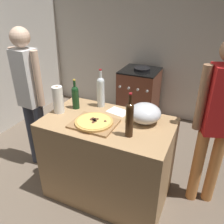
% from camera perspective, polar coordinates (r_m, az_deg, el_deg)
% --- Properties ---
extents(ground_plane, '(4.42, 3.39, 0.02)m').
position_cam_1_polar(ground_plane, '(3.16, 2.15, -10.91)').
color(ground_plane, '#6B5B4C').
extents(kitchen_wall_rear, '(4.42, 0.10, 2.60)m').
position_cam_1_polar(kitchen_wall_rear, '(3.92, 11.11, 17.35)').
color(kitchen_wall_rear, beige).
rests_on(kitchen_wall_rear, ground_plane).
extents(counter, '(1.22, 0.71, 0.89)m').
position_cam_1_polar(counter, '(2.40, -1.02, -11.51)').
color(counter, tan).
rests_on(counter, ground_plane).
extents(cutting_board, '(0.40, 0.32, 0.02)m').
position_cam_1_polar(cutting_board, '(2.10, -4.47, -2.88)').
color(cutting_board, '#9E7247').
rests_on(cutting_board, counter).
extents(pizza, '(0.35, 0.35, 0.03)m').
position_cam_1_polar(pizza, '(2.09, -4.49, -2.38)').
color(pizza, tan).
rests_on(pizza, cutting_board).
extents(mixing_bowl, '(0.29, 0.29, 0.18)m').
position_cam_1_polar(mixing_bowl, '(2.12, 8.14, -0.29)').
color(mixing_bowl, '#B2B2B7').
rests_on(mixing_bowl, counter).
extents(paper_towel_roll, '(0.10, 0.10, 0.27)m').
position_cam_1_polar(paper_towel_roll, '(2.32, -13.17, 2.98)').
color(paper_towel_roll, white).
rests_on(paper_towel_roll, counter).
extents(wine_bottle_green, '(0.07, 0.07, 0.31)m').
position_cam_1_polar(wine_bottle_green, '(2.37, -9.06, 3.86)').
color(wine_bottle_green, '#143819').
rests_on(wine_bottle_green, counter).
extents(wine_bottle_clear, '(0.08, 0.08, 0.40)m').
position_cam_1_polar(wine_bottle_clear, '(2.37, -2.79, 5.28)').
color(wine_bottle_clear, silver).
rests_on(wine_bottle_clear, counter).
extents(wine_bottle_amber, '(0.07, 0.07, 0.39)m').
position_cam_1_polar(wine_bottle_amber, '(1.86, 4.36, -1.53)').
color(wine_bottle_amber, '#331E0F').
rests_on(wine_bottle_amber, counter).
extents(recipe_sheet, '(0.24, 0.19, 0.00)m').
position_cam_1_polar(recipe_sheet, '(2.32, 1.53, 0.11)').
color(recipe_sheet, white).
rests_on(recipe_sheet, counter).
extents(stove, '(0.58, 0.60, 0.92)m').
position_cam_1_polar(stove, '(3.82, 6.65, 4.01)').
color(stove, brown).
rests_on(stove, ground_plane).
extents(person_in_stripes, '(0.39, 0.22, 1.67)m').
position_cam_1_polar(person_in_stripes, '(2.71, -19.65, 4.38)').
color(person_in_stripes, '#383D4C').
rests_on(person_in_stripes, ground_plane).
extents(person_in_red, '(0.39, 0.27, 1.66)m').
position_cam_1_polar(person_in_red, '(2.23, 24.57, -1.49)').
color(person_in_red, '#D88C4C').
rests_on(person_in_red, ground_plane).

